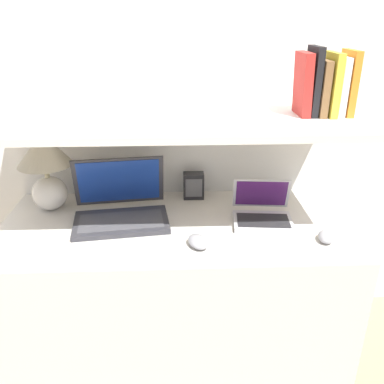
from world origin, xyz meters
name	(u,v)px	position (x,y,z in m)	size (l,w,h in m)	color
wall_back	(172,86)	(0.00, 0.72, 1.20)	(6.00, 0.05, 2.40)	white
desk	(176,293)	(0.00, 0.33, 0.35)	(1.43, 0.65, 0.70)	silver
back_riser	(175,217)	(0.00, 0.67, 0.55)	(1.43, 0.04, 1.11)	white
shelf	(172,119)	(0.00, 0.40, 1.12)	(1.43, 0.59, 0.03)	silver
table_lamp	(45,163)	(-0.54, 0.49, 0.92)	(0.23, 0.23, 0.35)	white
laptop_large	(121,208)	(-0.22, 0.38, 0.76)	(0.42, 0.34, 0.25)	#333338
laptop_small	(262,213)	(0.37, 0.34, 0.74)	(0.26, 0.24, 0.16)	silver
computer_mouse	(198,242)	(0.09, 0.15, 0.72)	(0.10, 0.12, 0.04)	#99999E
second_mouse	(326,237)	(0.58, 0.16, 0.72)	(0.08, 0.10, 0.04)	#99999E
router_box	(194,186)	(0.09, 0.58, 0.77)	(0.10, 0.06, 0.12)	black
book_orange	(348,83)	(0.67, 0.40, 1.26)	(0.03, 0.14, 0.24)	orange
book_white	(339,86)	(0.64, 0.40, 1.25)	(0.03, 0.13, 0.22)	silver
book_yellow	(330,84)	(0.60, 0.40, 1.25)	(0.03, 0.17, 0.23)	gold
book_brown	(320,88)	(0.57, 0.40, 1.24)	(0.03, 0.15, 0.21)	brown
book_black	(313,81)	(0.54, 0.40, 1.26)	(0.03, 0.14, 0.25)	black
book_red	(303,84)	(0.50, 0.40, 1.25)	(0.04, 0.15, 0.23)	#A82823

